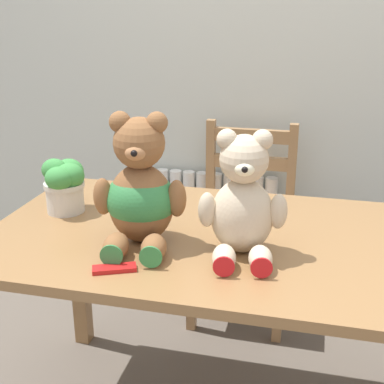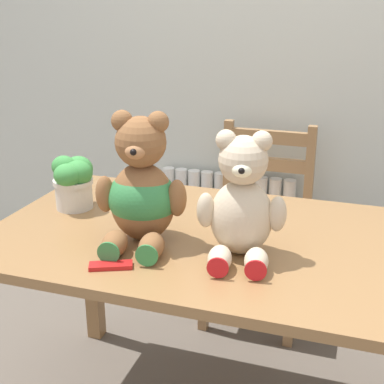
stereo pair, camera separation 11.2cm
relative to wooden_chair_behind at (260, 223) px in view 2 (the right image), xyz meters
name	(u,v)px [view 2 (the right image)]	position (x,y,z in m)	size (l,w,h in m)	color
wall_back	(304,23)	(0.10, 0.29, 0.86)	(8.00, 0.04, 2.60)	silver
radiator	(226,234)	(-0.22, 0.22, -0.18)	(0.69, 0.10, 0.59)	white
dining_table	(242,266)	(0.10, -0.80, 0.19)	(1.55, 0.82, 0.73)	olive
wooden_chair_behind	(260,223)	(0.00, 0.00, 0.00)	(0.42, 0.42, 0.88)	#997047
teddy_bear_left	(142,191)	(-0.18, -0.89, 0.44)	(0.27, 0.30, 0.38)	brown
teddy_bear_right	(242,204)	(0.12, -0.90, 0.43)	(0.25, 0.26, 0.35)	beige
potted_plant	(73,180)	(-0.50, -0.73, 0.38)	(0.15, 0.16, 0.18)	beige
chocolate_bar	(111,266)	(-0.19, -1.08, 0.29)	(0.11, 0.04, 0.01)	red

